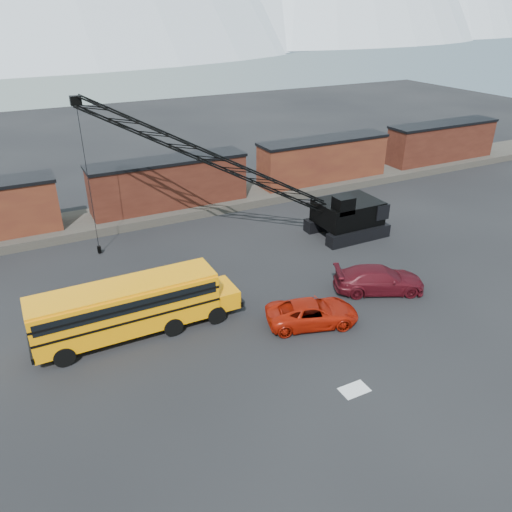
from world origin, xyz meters
The scene contains 10 objects.
ground centered at (0.00, 0.00, 0.00)m, with size 160.00×160.00×0.00m, color black.
gravel_berm centered at (0.00, 22.00, 0.35)m, with size 120.00×5.00×0.70m, color #48423B.
boxcar_mid centered at (0.00, 22.00, 2.76)m, with size 13.70×3.10×4.17m.
boxcar_east_near centered at (16.00, 22.00, 2.76)m, with size 13.70×3.10×4.17m.
boxcar_east_far centered at (32.00, 22.00, 2.76)m, with size 13.70×3.10×4.17m.
snow_patch centered at (0.50, -4.00, 0.01)m, with size 1.40×0.90×0.02m, color silver.
school_bus centered at (-7.64, 5.40, 1.79)m, with size 11.65×2.65×3.19m.
red_pickup centered at (1.72, 1.68, 0.74)m, with size 2.45×5.31×1.48m, color #A41707.
maroon_suv centered at (7.56, 2.86, 0.83)m, with size 2.34×5.75×1.67m, color #4C0D16.
crawler_crane centered at (1.26, 13.89, 6.58)m, with size 21.76×7.97×11.55m.
Camera 1 is at (-12.15, -18.32, 16.59)m, focal length 35.00 mm.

